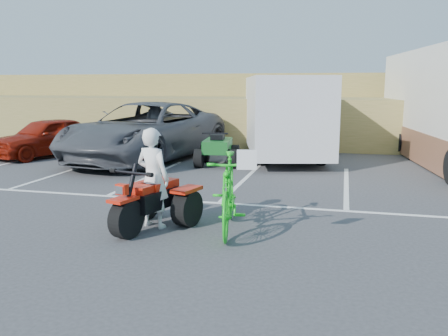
% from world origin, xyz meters
% --- Properties ---
extents(ground, '(100.00, 100.00, 0.00)m').
position_xyz_m(ground, '(0.00, 0.00, 0.00)').
color(ground, '#39393B').
rests_on(ground, ground).
extents(parking_stripes, '(28.00, 5.16, 0.01)m').
position_xyz_m(parking_stripes, '(0.87, 4.07, 0.00)').
color(parking_stripes, white).
rests_on(parking_stripes, ground).
extents(grass_embankment, '(40.00, 8.50, 3.10)m').
position_xyz_m(grass_embankment, '(0.00, 15.48, 1.42)').
color(grass_embankment, olive).
rests_on(grass_embankment, ground).
extents(red_trike_atv, '(1.73, 2.04, 1.14)m').
position_xyz_m(red_trike_atv, '(-0.75, 0.30, 0.00)').
color(red_trike_atv, red).
rests_on(red_trike_atv, ground).
extents(rider, '(0.75, 0.59, 1.81)m').
position_xyz_m(rider, '(-0.71, 0.44, 0.90)').
color(rider, white).
rests_on(rider, ground).
extents(green_dirt_bike, '(1.03, 2.36, 1.37)m').
position_xyz_m(green_dirt_bike, '(0.66, 0.54, 0.69)').
color(green_dirt_bike, '#14BF19').
rests_on(green_dirt_bike, ground).
extents(grey_pickup, '(4.30, 7.51, 1.97)m').
position_xyz_m(grey_pickup, '(-4.00, 7.70, 0.99)').
color(grey_pickup, '#43454A').
rests_on(grey_pickup, ground).
extents(red_car, '(3.03, 4.42, 1.40)m').
position_xyz_m(red_car, '(-7.82, 7.61, 0.70)').
color(red_car, maroon).
rests_on(red_car, ground).
extents(cargo_trailer, '(3.83, 6.47, 2.83)m').
position_xyz_m(cargo_trailer, '(0.55, 9.23, 1.53)').
color(cargo_trailer, silver).
rests_on(cargo_trailer, ground).
extents(quad_atv_blue, '(1.41, 1.68, 0.95)m').
position_xyz_m(quad_atv_blue, '(-3.70, 6.97, 0.00)').
color(quad_atv_blue, navy).
rests_on(quad_atv_blue, ground).
extents(quad_atv_green, '(1.49, 1.86, 1.12)m').
position_xyz_m(quad_atv_green, '(-1.33, 7.23, 0.00)').
color(quad_atv_green, '#13561D').
rests_on(quad_atv_green, ground).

